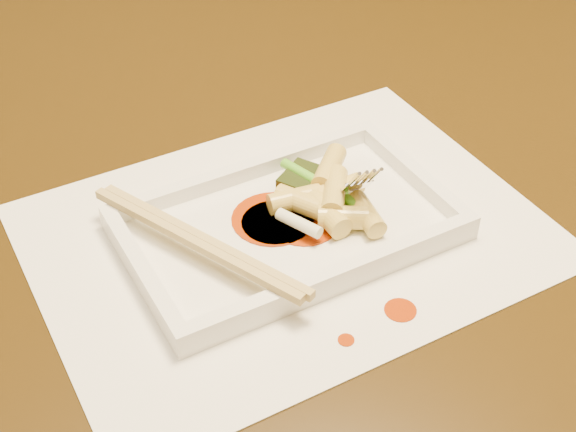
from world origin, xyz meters
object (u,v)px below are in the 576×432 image
plate_base (288,229)px  fork (354,114)px  chopstick_a (193,242)px  placemat (288,234)px  table (151,254)px

plate_base → fork: fork is taller
chopstick_a → fork: 0.16m
plate_base → fork: (0.07, 0.02, 0.08)m
plate_base → fork: bearing=14.4°
placemat → table: bearing=118.2°
table → fork: (0.15, -0.12, 0.18)m
table → fork: fork is taller
table → plate_base: size_ratio=5.38×
plate_base → table: bearing=118.2°
table → plate_base: (0.08, -0.14, 0.11)m
placemat → chopstick_a: 0.09m
table → plate_base: bearing=-61.8°
table → plate_base: 0.19m
plate_base → placemat: bearing=0.0°
placemat → fork: fork is taller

